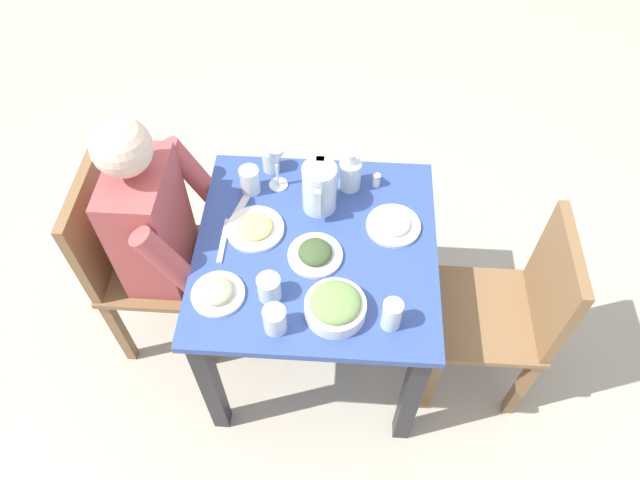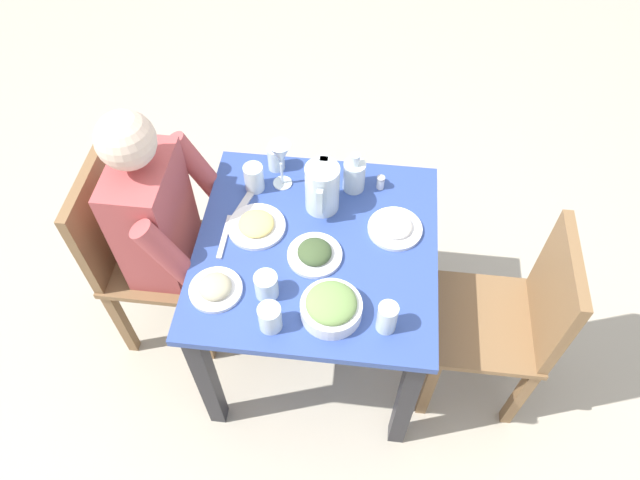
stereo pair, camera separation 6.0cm
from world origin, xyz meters
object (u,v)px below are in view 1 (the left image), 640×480
(chair_near, at_px, (134,257))
(water_pitcher, at_px, (318,188))
(diner_near, at_px, (179,236))
(salt_shaker, at_px, (376,180))
(plate_fries, at_px, (255,228))
(water_glass_near_right, at_px, (269,288))
(chair_far, at_px, (511,309))
(oil_carafe, at_px, (350,175))
(wine_glass, at_px, (276,158))
(plate_beans, at_px, (218,292))
(dining_table, at_px, (316,269))
(salad_bowl, at_px, (335,306))
(water_glass_near_left, at_px, (271,160))
(plate_dolmas, at_px, (314,253))
(water_glass_center, at_px, (392,314))
(water_glass_far_right, at_px, (275,320))
(plate_yoghurt, at_px, (394,224))
(water_glass_by_pitcher, at_px, (250,180))

(chair_near, relative_size, water_pitcher, 4.68)
(diner_near, relative_size, salt_shaker, 21.93)
(plate_fries, height_order, water_glass_near_right, water_glass_near_right)
(chair_far, bearing_deg, plate_fries, -97.55)
(oil_carafe, bearing_deg, water_pitcher, -46.36)
(wine_glass, bearing_deg, chair_near, -70.29)
(water_glass_near_right, bearing_deg, plate_beans, -86.23)
(dining_table, xyz_separation_m, salad_bowl, (0.26, 0.08, 0.18))
(diner_near, bearing_deg, water_glass_near_left, 131.85)
(plate_fries, relative_size, plate_dolmas, 1.09)
(plate_dolmas, bearing_deg, water_glass_center, 46.52)
(water_pitcher, bearing_deg, wine_glass, -120.55)
(water_glass_center, height_order, salt_shaker, water_glass_center)
(chair_far, bearing_deg, salt_shaker, -125.42)
(salad_bowl, xyz_separation_m, water_glass_far_right, (0.06, -0.18, 0.01))
(water_pitcher, height_order, plate_yoghurt, water_pitcher)
(oil_carafe, bearing_deg, plate_dolmas, -18.45)
(plate_fries, distance_m, wine_glass, 0.26)
(salad_bowl, height_order, plate_fries, salad_bowl)
(chair_far, xyz_separation_m, salt_shaker, (-0.36, -0.50, 0.26))
(water_glass_center, height_order, oil_carafe, oil_carafe)
(water_pitcher, height_order, water_glass_far_right, water_pitcher)
(water_pitcher, bearing_deg, plate_yoghurt, 73.35)
(chair_far, bearing_deg, water_glass_near_left, -114.95)
(dining_table, relative_size, plate_dolmas, 4.45)
(chair_far, relative_size, plate_dolmas, 4.82)
(water_glass_far_right, bearing_deg, oil_carafe, 160.95)
(dining_table, relative_size, salt_shaker, 15.19)
(water_pitcher, height_order, plate_dolmas, water_pitcher)
(chair_near, bearing_deg, plate_yoghurt, 91.60)
(chair_near, xyz_separation_m, water_glass_far_right, (0.39, 0.60, 0.28))
(chair_far, bearing_deg, chair_near, -95.67)
(salad_bowl, xyz_separation_m, water_glass_by_pitcher, (-0.49, -0.33, 0.01))
(chair_near, height_order, water_glass_near_left, chair_near)
(chair_near, bearing_deg, plate_fries, 87.90)
(chair_far, bearing_deg, oil_carafe, -120.14)
(plate_yoghurt, bearing_deg, water_glass_near_right, -52.53)
(chair_far, xyz_separation_m, plate_yoghurt, (-0.17, -0.44, 0.24))
(diner_near, bearing_deg, water_glass_far_right, 45.55)
(salad_bowl, bearing_deg, chair_far, 106.59)
(chair_far, bearing_deg, water_glass_near_right, -80.76)
(water_glass_by_pitcher, bearing_deg, water_glass_near_right, 15.18)
(water_glass_by_pitcher, height_order, salt_shaker, water_glass_by_pitcher)
(plate_yoghurt, bearing_deg, chair_near, -88.40)
(dining_table, xyz_separation_m, plate_beans, (0.22, -0.30, 0.16))
(chair_near, distance_m, water_glass_near_right, 0.69)
(dining_table, height_order, water_glass_by_pitcher, water_glass_by_pitcher)
(water_pitcher, distance_m, plate_fries, 0.26)
(chair_near, bearing_deg, salt_shaker, 103.57)
(diner_near, distance_m, plate_beans, 0.37)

